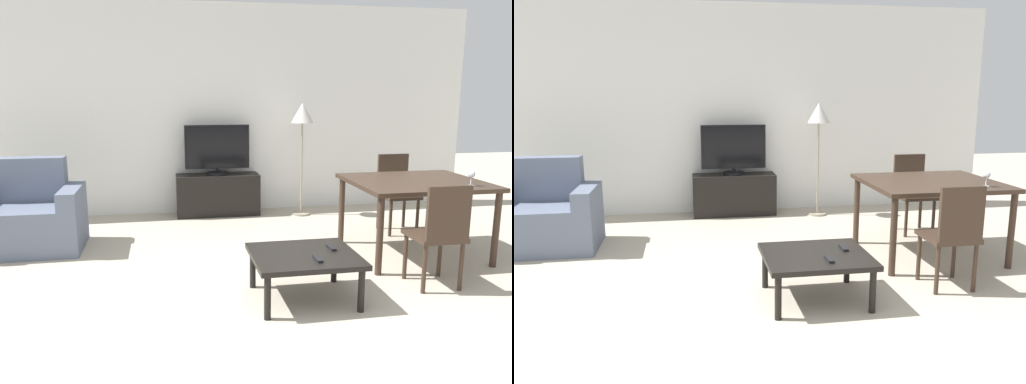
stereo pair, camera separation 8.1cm
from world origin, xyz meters
The scene contains 13 objects.
ground_plane centered at (0.00, 0.00, 0.00)m, with size 18.00×18.00×0.00m, color #B2A893.
wall_back centered at (0.00, 3.98, 1.35)m, with size 7.66×0.06×2.70m.
armchair centered at (-1.76, 2.64, 0.32)m, with size 1.11×0.75×0.92m.
tv_stand centered at (0.32, 3.73, 0.27)m, with size 1.07×0.36×0.53m.
tv centered at (0.32, 3.73, 0.86)m, with size 0.83×0.29×0.64m.
coffee_table centered at (0.69, 0.92, 0.33)m, with size 0.81×0.71×0.37m.
dining_table centered at (2.05, 1.78, 0.67)m, with size 1.25×1.09×0.75m.
dining_chair_near centered at (1.83, 0.93, 0.49)m, with size 0.40×0.40×0.88m.
dining_chair_far centered at (2.27, 2.63, 0.49)m, with size 0.40×0.40×0.88m.
floor_lamp centered at (1.39, 3.54, 1.22)m, with size 0.28×0.28×1.45m.
remote_primary centered at (0.75, 0.75, 0.38)m, with size 0.04×0.15×0.02m.
remote_secondary centered at (0.93, 1.00, 0.38)m, with size 0.04×0.15×0.02m.
wine_glass_left centered at (2.40, 1.42, 0.85)m, with size 0.07×0.07×0.15m.
Camera 1 is at (-0.34, -2.63, 1.62)m, focal length 35.00 mm.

